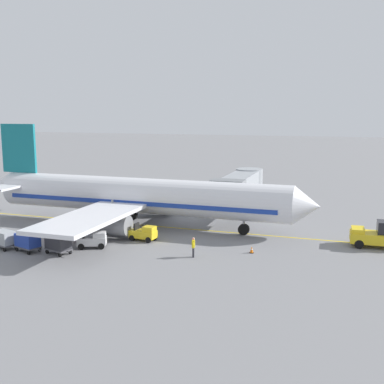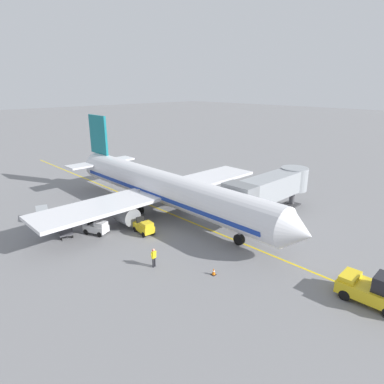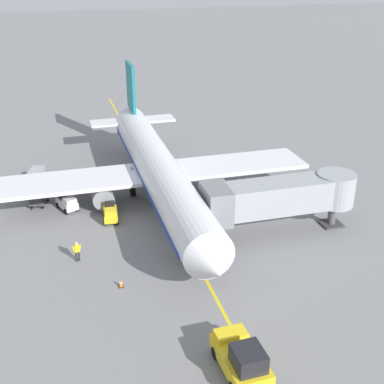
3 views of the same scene
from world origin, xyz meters
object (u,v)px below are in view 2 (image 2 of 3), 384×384
jet_bridge (270,187)px  pushback_tractor (375,290)px  baggage_tug_spare (144,227)px  baggage_cart_third_in_train (42,213)px  safety_cone_nose_left (214,272)px  baggage_cart_second_in_train (51,220)px  ground_crew_wing_walker (154,257)px  baggage_tug_lead (97,227)px  parked_airliner (164,188)px  baggage_cart_front (65,227)px  baggage_tug_trailing (91,212)px

jet_bridge → pushback_tractor: 17.31m
pushback_tractor → baggage_tug_spare: (4.72, -20.70, -0.39)m
baggage_cart_third_in_train → safety_cone_nose_left: bearing=105.1°
baggage_tug_spare → baggage_cart_second_in_train: baggage_tug_spare is taller
pushback_tractor → ground_crew_wing_walker: pushback_tractor is taller
baggage_tug_spare → jet_bridge: bearing=156.1°
baggage_tug_spare → ground_crew_wing_walker: 6.92m
baggage_tug_lead → safety_cone_nose_left: bearing=102.2°
baggage_tug_spare → safety_cone_nose_left: bearing=86.4°
parked_airliner → ground_crew_wing_walker: 12.63m
baggage_cart_second_in_train → safety_cone_nose_left: bearing=107.3°
baggage_cart_second_in_train → ground_crew_wing_walker: bearing=102.1°
jet_bridge → baggage_cart_front: (19.79, -11.20, -2.51)m
jet_bridge → ground_crew_wing_walker: jet_bridge is taller
baggage_tug_spare → baggage_cart_second_in_train: size_ratio=0.87×
pushback_tractor → baggage_cart_front: bearing=-67.2°
baggage_cart_third_in_train → baggage_cart_second_in_train: bearing=88.4°
ground_crew_wing_walker → baggage_tug_spare: bearing=-119.2°
jet_bridge → pushback_tractor: jet_bridge is taller
pushback_tractor → ground_crew_wing_walker: bearing=-61.1°
baggage_cart_front → baggage_cart_third_in_train: size_ratio=1.00×
baggage_tug_lead → safety_cone_nose_left: baggage_tug_lead is taller
ground_crew_wing_walker → pushback_tractor: bearing=118.9°
safety_cone_nose_left → baggage_tug_lead: bearing=-77.8°
parked_airliner → safety_cone_nose_left: 14.91m
baggage_cart_second_in_train → baggage_cart_front: bearing=94.9°
pushback_tractor → baggage_tug_trailing: (6.59, -28.59, -0.39)m
pushback_tractor → safety_cone_nose_left: size_ratio=7.60×
baggage_tug_spare → ground_crew_wing_walker: (3.38, 6.03, 0.24)m
parked_airliner → baggage_cart_second_in_train: bearing=-23.6°
parked_airliner → baggage_tug_trailing: (7.00, -4.86, -2.47)m
parked_airliner → baggage_cart_front: size_ratio=12.51×
pushback_tractor → ground_crew_wing_walker: 16.75m
baggage_tug_lead → baggage_tug_spare: size_ratio=1.07×
parked_airliner → ground_crew_wing_walker: size_ratio=22.02×
ground_crew_wing_walker → safety_cone_nose_left: size_ratio=2.86×
baggage_cart_front → parked_airliner: bearing=169.4°
pushback_tractor → baggage_cart_front: 28.05m
pushback_tractor → safety_cone_nose_left: pushback_tractor is taller
safety_cone_nose_left → baggage_tug_spare: bearing=-93.6°
baggage_cart_front → baggage_tug_spare: bearing=140.1°
parked_airliner → baggage_cart_second_in_train: 12.79m
safety_cone_nose_left → ground_crew_wing_walker: bearing=-58.0°
parked_airliner → baggage_cart_second_in_train: size_ratio=12.51×
jet_bridge → baggage_tug_trailing: bearing=-42.0°
baggage_tug_trailing → baggage_cart_third_in_train: bearing=-31.4°
pushback_tractor → safety_cone_nose_left: bearing=-62.5°
pushback_tractor → baggage_cart_third_in_train: bearing=-70.6°
baggage_cart_third_in_train → baggage_tug_lead: bearing=110.4°
parked_airliner → baggage_tug_trailing: bearing=-34.8°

